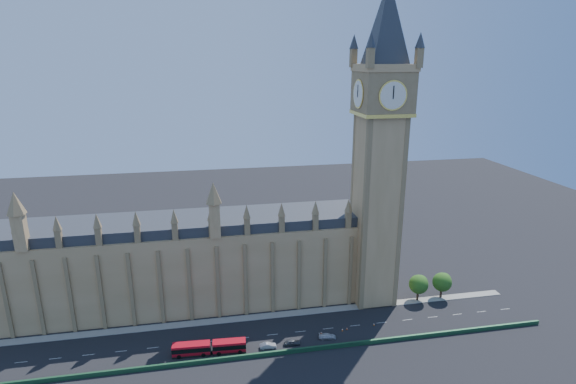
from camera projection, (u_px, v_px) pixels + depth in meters
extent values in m
plane|color=black|center=(258.00, 336.00, 123.49)|extent=(400.00, 400.00, 0.00)
cube|color=#A78350|center=(167.00, 267.00, 136.25)|extent=(120.00, 20.00, 25.00)
cube|color=#2D3035|center=(163.00, 224.00, 132.28)|extent=(120.00, 18.00, 3.00)
cube|color=#A78350|center=(376.00, 212.00, 135.18)|extent=(12.00, 12.00, 58.00)
cube|color=olive|center=(383.00, 94.00, 125.24)|extent=(14.00, 14.00, 12.00)
cylinder|color=silver|center=(393.00, 96.00, 118.51)|extent=(7.20, 0.30, 7.20)
cube|color=#A78350|center=(384.00, 68.00, 123.26)|extent=(14.50, 14.50, 2.00)
cube|color=#1E4C2D|center=(262.00, 355.00, 114.84)|extent=(160.00, 0.60, 1.20)
cube|color=gray|center=(254.00, 317.00, 132.42)|extent=(160.00, 3.00, 0.16)
cylinder|color=#382619|center=(418.00, 294.00, 141.55)|extent=(0.70, 0.70, 4.00)
sphere|color=#235516|center=(419.00, 284.00, 140.56)|extent=(6.00, 6.00, 6.00)
sphere|color=#235516|center=(421.00, 282.00, 140.81)|extent=(4.38, 4.38, 4.38)
cylinder|color=#382619|center=(441.00, 292.00, 142.97)|extent=(0.70, 0.70, 4.00)
sphere|color=#235516|center=(442.00, 282.00, 141.97)|extent=(6.00, 6.00, 6.00)
sphere|color=#235516|center=(444.00, 280.00, 142.23)|extent=(4.38, 4.38, 4.38)
cube|color=#B10B1A|center=(191.00, 349.00, 115.37)|extent=(9.72, 3.20, 3.20)
cube|color=#B10B1A|center=(229.00, 346.00, 116.56)|extent=(8.66, 3.14, 3.20)
cube|color=black|center=(191.00, 348.00, 115.26)|extent=(9.78, 3.26, 1.21)
cube|color=black|center=(229.00, 345.00, 116.45)|extent=(8.71, 3.20, 1.21)
cylinder|color=black|center=(209.00, 348.00, 115.98)|extent=(0.98, 2.60, 2.56)
cylinder|color=black|center=(179.00, 357.00, 114.02)|extent=(1.08, 0.38, 1.07)
cylinder|color=black|center=(180.00, 351.00, 116.56)|extent=(1.08, 0.38, 1.07)
cylinder|color=black|center=(203.00, 355.00, 114.78)|extent=(1.08, 0.38, 1.07)
cylinder|color=black|center=(204.00, 349.00, 117.31)|extent=(1.08, 0.38, 1.07)
cylinder|color=black|center=(219.00, 354.00, 115.26)|extent=(1.08, 0.38, 1.07)
cylinder|color=black|center=(219.00, 347.00, 117.79)|extent=(1.08, 0.38, 1.07)
cylinder|color=black|center=(240.00, 352.00, 115.93)|extent=(1.08, 0.38, 1.07)
cylinder|color=black|center=(240.00, 346.00, 118.46)|extent=(1.08, 0.38, 1.07)
imported|color=#46494E|center=(292.00, 342.00, 119.64)|extent=(4.37, 1.90, 1.47)
imported|color=#A0A1A7|center=(268.00, 346.00, 118.26)|extent=(4.42, 1.69, 1.44)
imported|color=silver|center=(327.00, 336.00, 122.35)|extent=(4.93, 2.54, 1.37)
cube|color=black|center=(347.00, 329.00, 126.52)|extent=(0.48, 0.48, 0.04)
cone|color=#DF470B|center=(347.00, 329.00, 126.44)|extent=(0.53, 0.53, 0.65)
cylinder|color=white|center=(347.00, 328.00, 126.41)|extent=(0.32, 0.32, 0.11)
cube|color=black|center=(321.00, 334.00, 124.59)|extent=(0.47, 0.47, 0.04)
cone|color=#E7510C|center=(321.00, 333.00, 124.50)|extent=(0.51, 0.51, 0.63)
cylinder|color=white|center=(321.00, 332.00, 124.48)|extent=(0.31, 0.31, 0.11)
cube|color=black|center=(342.00, 331.00, 125.93)|extent=(0.49, 0.49, 0.04)
cone|color=#E5600C|center=(342.00, 330.00, 125.84)|extent=(0.54, 0.54, 0.67)
cylinder|color=white|center=(342.00, 330.00, 125.81)|extent=(0.32, 0.32, 0.11)
cube|color=black|center=(374.00, 325.00, 128.51)|extent=(0.45, 0.45, 0.04)
cone|color=orange|center=(374.00, 324.00, 128.42)|extent=(0.49, 0.49, 0.66)
cylinder|color=white|center=(374.00, 324.00, 128.39)|extent=(0.32, 0.32, 0.11)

